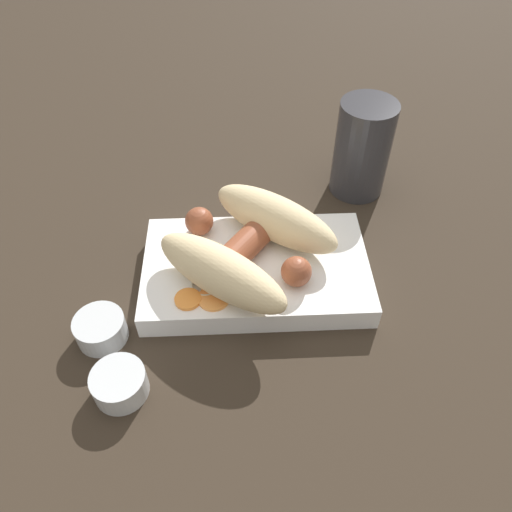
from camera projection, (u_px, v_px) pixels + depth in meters
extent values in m
plane|color=#33281E|center=(256.00, 278.00, 0.60)|extent=(3.00, 3.00, 0.00)
cube|color=white|center=(256.00, 270.00, 0.59)|extent=(0.26, 0.16, 0.03)
ellipsoid|color=beige|center=(221.00, 272.00, 0.53)|extent=(0.16, 0.14, 0.05)
ellipsoid|color=beige|center=(275.00, 218.00, 0.59)|extent=(0.16, 0.14, 0.05)
cylinder|color=brown|center=(245.00, 245.00, 0.57)|extent=(0.11, 0.13, 0.03)
sphere|color=brown|center=(296.00, 272.00, 0.54)|extent=(0.03, 0.03, 0.03)
sphere|color=brown|center=(199.00, 221.00, 0.60)|extent=(0.03, 0.03, 0.03)
cylinder|color=#F99E4C|center=(214.00, 298.00, 0.54)|extent=(0.05, 0.05, 0.00)
cylinder|color=orange|center=(188.00, 299.00, 0.54)|extent=(0.04, 0.04, 0.00)
cylinder|color=orange|center=(218.00, 282.00, 0.55)|extent=(0.04, 0.04, 0.00)
torus|color=silver|center=(205.00, 285.00, 0.55)|extent=(0.03, 0.03, 0.00)
cylinder|color=silver|center=(101.00, 329.00, 0.53)|extent=(0.05, 0.05, 0.03)
cylinder|color=#4C662D|center=(102.00, 333.00, 0.54)|extent=(0.04, 0.04, 0.01)
cylinder|color=silver|center=(120.00, 384.00, 0.49)|extent=(0.05, 0.05, 0.03)
cylinder|color=maroon|center=(121.00, 388.00, 0.49)|extent=(0.04, 0.04, 0.01)
cylinder|color=#333338|center=(362.00, 149.00, 0.66)|extent=(0.07, 0.07, 0.13)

